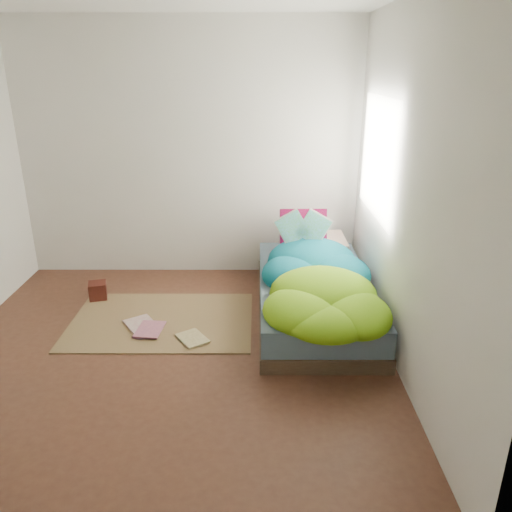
{
  "coord_description": "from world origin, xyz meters",
  "views": [
    {
      "loc": [
        0.7,
        -3.4,
        2.14
      ],
      "look_at": [
        0.69,
        0.75,
        0.55
      ],
      "focal_mm": 35.0,
      "sensor_mm": 36.0,
      "label": 1
    }
  ],
  "objects_px": {
    "open_book": "(303,217)",
    "floor_book_b": "(138,329)",
    "pillow_magenta": "(303,232)",
    "wooden_box": "(98,290)",
    "floor_book_a": "(129,329)",
    "bed": "(314,296)"
  },
  "relations": [
    {
      "from": "floor_book_a",
      "to": "wooden_box",
      "type": "bearing_deg",
      "value": 91.09
    },
    {
      "from": "open_book",
      "to": "floor_book_b",
      "type": "bearing_deg",
      "value": -154.31
    },
    {
      "from": "bed",
      "to": "pillow_magenta",
      "type": "xyz_separation_m",
      "value": [
        -0.06,
        0.65,
        0.4
      ]
    },
    {
      "from": "floor_book_a",
      "to": "bed",
      "type": "bearing_deg",
      "value": -22.02
    },
    {
      "from": "bed",
      "to": "pillow_magenta",
      "type": "bearing_deg",
      "value": 95.03
    },
    {
      "from": "open_book",
      "to": "wooden_box",
      "type": "height_order",
      "value": "open_book"
    },
    {
      "from": "floor_book_a",
      "to": "floor_book_b",
      "type": "height_order",
      "value": "floor_book_b"
    },
    {
      "from": "open_book",
      "to": "floor_book_b",
      "type": "xyz_separation_m",
      "value": [
        -1.46,
        -0.71,
        -0.79
      ]
    },
    {
      "from": "bed",
      "to": "open_book",
      "type": "xyz_separation_m",
      "value": [
        -0.09,
        0.35,
        0.64
      ]
    },
    {
      "from": "wooden_box",
      "to": "floor_book_b",
      "type": "height_order",
      "value": "wooden_box"
    },
    {
      "from": "pillow_magenta",
      "to": "wooden_box",
      "type": "relative_size",
      "value": 2.84
    },
    {
      "from": "wooden_box",
      "to": "floor_book_b",
      "type": "relative_size",
      "value": 0.56
    },
    {
      "from": "open_book",
      "to": "wooden_box",
      "type": "bearing_deg",
      "value": -178.31
    },
    {
      "from": "bed",
      "to": "floor_book_b",
      "type": "distance_m",
      "value": 1.59
    },
    {
      "from": "bed",
      "to": "floor_book_a",
      "type": "xyz_separation_m",
      "value": [
        -1.62,
        -0.35,
        -0.14
      ]
    },
    {
      "from": "floor_book_a",
      "to": "floor_book_b",
      "type": "distance_m",
      "value": 0.08
    },
    {
      "from": "wooden_box",
      "to": "floor_book_a",
      "type": "xyz_separation_m",
      "value": [
        0.45,
        -0.63,
        -0.07
      ]
    },
    {
      "from": "open_book",
      "to": "floor_book_b",
      "type": "relative_size",
      "value": 1.5
    },
    {
      "from": "bed",
      "to": "wooden_box",
      "type": "bearing_deg",
      "value": 172.32
    },
    {
      "from": "bed",
      "to": "floor_book_a",
      "type": "height_order",
      "value": "bed"
    },
    {
      "from": "pillow_magenta",
      "to": "open_book",
      "type": "height_order",
      "value": "open_book"
    },
    {
      "from": "wooden_box",
      "to": "floor_book_a",
      "type": "relative_size",
      "value": 0.52
    }
  ]
}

